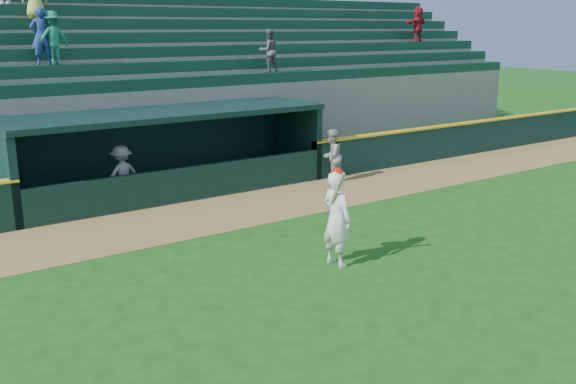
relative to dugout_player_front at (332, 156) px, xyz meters
The scene contains 9 objects.
ground 7.71m from the dugout_player_front, 128.51° to the right, with size 120.00×120.00×0.00m, color #184D13.
warning_track 4.97m from the dugout_player_front, 167.03° to the right, with size 40.00×3.00×0.01m, color olive.
field_wall_right 7.50m from the dugout_player_front, ahead, with size 15.50×0.30×1.20m, color black.
wall_stripe_right 7.51m from the dugout_player_front, ahead, with size 15.50×0.32×0.06m, color gold.
dugout_player_front is the anchor object (origin of this frame).
dugout_player_inside 6.53m from the dugout_player_front, 168.69° to the left, with size 1.07×0.62×1.66m, color #9B9B96.
dugout 5.20m from the dugout_player_front, 157.22° to the left, with size 9.40×2.80×2.46m.
stands 8.27m from the dugout_player_front, 126.05° to the left, with size 34.50×6.25×7.54m.
batter_at_plate 7.37m from the dugout_player_front, 128.04° to the right, with size 0.55×0.87×2.08m.
Camera 1 is at (-7.81, -9.52, 4.81)m, focal length 40.00 mm.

